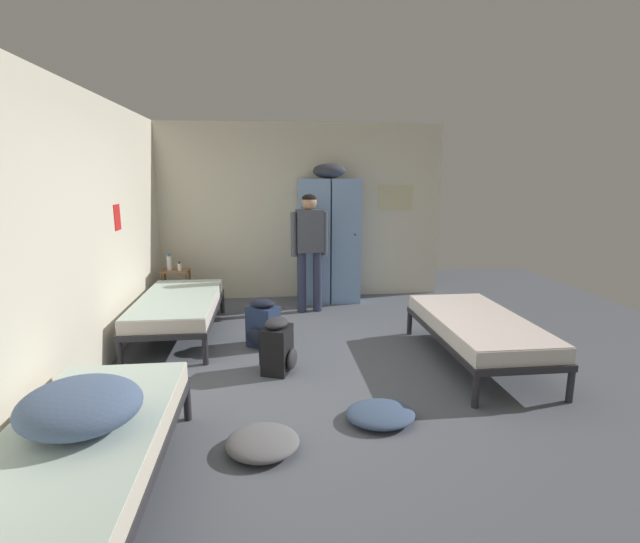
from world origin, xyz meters
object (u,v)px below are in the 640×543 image
person_traveler (309,242)px  lotion_bottle (179,267)px  clothes_pile_denim (380,414)px  water_bottle (169,263)px  locker_bank (329,238)px  clothes_pile_grey (263,442)px  shelf_unit (176,285)px  bedding_heap (80,406)px  bed_left_rear (178,305)px  bed_left_front (83,445)px  backpack_navy (263,324)px  bed_right (477,327)px  backpack_black (278,347)px

person_traveler → lotion_bottle: size_ratio=12.81×
person_traveler → clothes_pile_denim: (0.28, -3.07, -0.94)m
water_bottle → clothes_pile_denim: 4.16m
water_bottle → lotion_bottle: water_bottle is taller
person_traveler → lotion_bottle: person_traveler is taller
locker_bank → clothes_pile_grey: locker_bank is taller
shelf_unit → bedding_heap: bearing=-86.4°
bed_left_rear → bedding_heap: (0.01, -2.95, 0.25)m
bed_left_front → lotion_bottle: lotion_bottle is taller
shelf_unit → backpack_navy: (1.25, -1.66, -0.09)m
shelf_unit → person_traveler: person_traveler is taller
bed_right → bedding_heap: bearing=-150.6°
locker_bank → bed_left_rear: (-1.99, -1.43, -0.59)m
bed_right → bed_left_front: bearing=-150.8°
shelf_unit → person_traveler: bearing=-10.3°
bedding_heap → lotion_bottle: size_ratio=5.23×
person_traveler → bed_left_front: bearing=-113.4°
backpack_black → person_traveler: bearing=76.5°
bed_left_rear → bedding_heap: 2.96m
bed_right → person_traveler: (-1.54, 2.03, 0.61)m
bed_left_front → person_traveler: (1.65, 3.81, 0.61)m
locker_bank → shelf_unit: locker_bank is taller
locker_bank → clothes_pile_denim: locker_bank is taller
locker_bank → backpack_black: locker_bank is taller
shelf_unit → clothes_pile_grey: (1.26, -3.72, -0.28)m
backpack_navy → clothes_pile_denim: size_ratio=1.00×
shelf_unit → lotion_bottle: 0.29m
locker_bank → bed_right: bearing=-65.2°
bedding_heap → backpack_black: (1.15, 1.77, -0.37)m
clothes_pile_denim → bed_left_front: bearing=-159.1°
bed_left_front → clothes_pile_grey: 1.14m
lotion_bottle → backpack_black: bearing=-60.3°
water_bottle → lotion_bottle: size_ratio=1.85×
shelf_unit → lotion_bottle: lotion_bottle is taller
lotion_bottle → backpack_black: 2.72m
bed_right → backpack_black: size_ratio=3.45×
shelf_unit → backpack_black: bearing=-59.5°
backpack_navy → person_traveler: bearing=63.8°
bed_right → backpack_navy: 2.30m
person_traveler → clothes_pile_grey: person_traveler is taller
clothes_pile_grey → backpack_navy: bearing=90.4°
locker_bank → backpack_black: size_ratio=3.76×
bed_right → backpack_navy: (-2.19, 0.71, -0.12)m
clothes_pile_denim → bed_left_rear: bearing=131.2°
bed_right → backpack_black: (-2.03, -0.01, -0.12)m
shelf_unit → backpack_black: (1.41, -2.38, -0.09)m
bedding_heap → person_traveler: size_ratio=0.41×
lotion_bottle → shelf_unit: bearing=150.3°
bed_right → backpack_navy: size_ratio=3.45×
shelf_unit → water_bottle: size_ratio=2.39×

